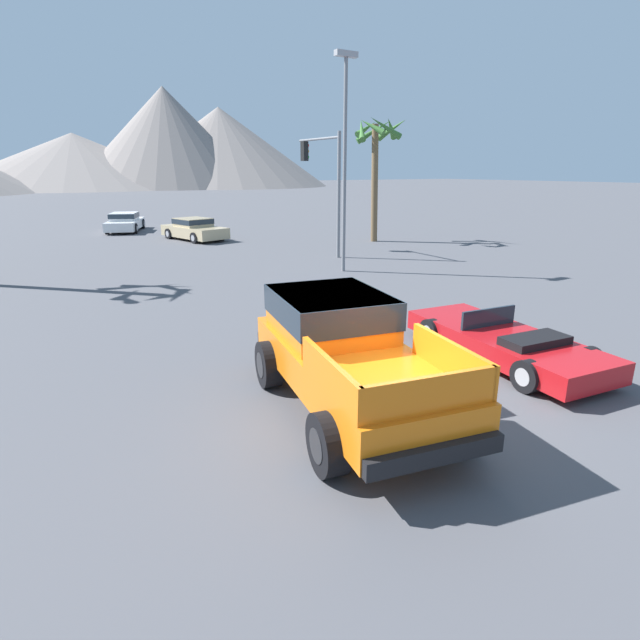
% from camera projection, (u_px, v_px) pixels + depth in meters
% --- Properties ---
extents(ground_plane, '(320.00, 320.00, 0.00)m').
position_uv_depth(ground_plane, '(385.00, 418.00, 8.14)').
color(ground_plane, '#4C4C51').
extents(orange_pickup_truck, '(3.00, 5.36, 1.83)m').
position_uv_depth(orange_pickup_truck, '(343.00, 346.00, 8.39)').
color(orange_pickup_truck, orange).
rests_on(orange_pickup_truck, ground_plane).
extents(red_convertible_car, '(2.22, 4.72, 1.00)m').
position_uv_depth(red_convertible_car, '(504.00, 342.00, 10.55)').
color(red_convertible_car, '#B21419').
rests_on(red_convertible_car, ground_plane).
extents(parked_car_white, '(3.31, 4.93, 1.21)m').
position_uv_depth(parked_car_white, '(125.00, 222.00, 32.64)').
color(parked_car_white, white).
rests_on(parked_car_white, ground_plane).
extents(parked_car_tan, '(2.89, 4.70, 1.22)m').
position_uv_depth(parked_car_tan, '(194.00, 229.00, 28.72)').
color(parked_car_tan, tan).
rests_on(parked_car_tan, ground_plane).
extents(traffic_light_main, '(0.38, 3.59, 5.49)m').
position_uv_depth(traffic_light_main, '(323.00, 171.00, 23.09)').
color(traffic_light_main, slate).
rests_on(traffic_light_main, ground_plane).
extents(street_lamp_post, '(0.90, 0.24, 7.93)m').
position_uv_depth(street_lamp_post, '(345.00, 146.00, 18.60)').
color(street_lamp_post, slate).
rests_on(street_lamp_post, ground_plane).
extents(palm_tree_short, '(2.73, 2.88, 6.64)m').
position_uv_depth(palm_tree_short, '(377.00, 148.00, 26.91)').
color(palm_tree_short, brown).
rests_on(palm_tree_short, ground_plane).
extents(distant_mountain_range, '(126.55, 78.72, 21.40)m').
position_uv_depth(distant_mountain_range, '(86.00, 149.00, 105.17)').
color(distant_mountain_range, gray).
rests_on(distant_mountain_range, ground_plane).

